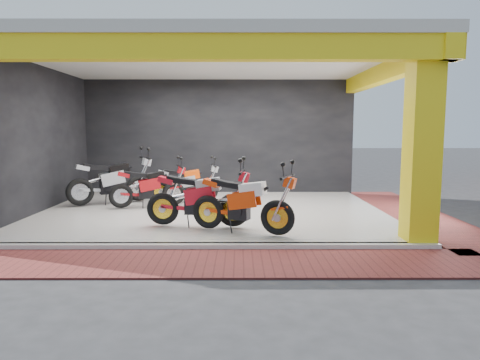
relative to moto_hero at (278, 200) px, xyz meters
The scene contains 16 objects.
ground 1.61m from the moto_hero, 158.04° to the left, with size 80.00×80.00×0.00m, color #2D2D30.
showroom_floor 2.94m from the moto_hero, 117.58° to the left, with size 8.00×6.00×0.10m, color white.
showroom_ceiling 4.04m from the moto_hero, 117.58° to the left, with size 8.40×6.40×0.20m, color beige.
back_wall 5.87m from the moto_hero, 103.22° to the left, with size 8.20×0.20×3.50m, color black.
left_wall 6.07m from the moto_hero, 154.96° to the left, with size 0.20×6.20×3.50m, color black.
corner_column 2.63m from the moto_hero, ahead, with size 0.50×0.50×3.50m, color yellow.
header_beam_front 2.91m from the moto_hero, 160.59° to the right, with size 8.40×0.30×0.40m, color yellow.
header_beam_right 4.48m from the moto_hero, 43.43° to the left, with size 0.30×6.40×0.40m, color yellow.
floor_kerb 1.58m from the moto_hero, 159.83° to the right, with size 8.00×0.20×0.10m, color white.
paver_front 1.97m from the moto_hero, 136.27° to the right, with size 9.00×1.40×0.03m, color maroon.
paver_right 4.36m from the moto_hero, 36.09° to the left, with size 1.40×7.00×0.03m, color maroon.
moto_hero is the anchor object (origin of this frame).
moto_row_a 1.06m from the moto_hero, 139.55° to the left, with size 2.16×0.80×1.32m, color red, non-canonical shape.
moto_row_b 3.85m from the moto_hero, 127.03° to the left, with size 1.95×0.72×1.19m, color #AC1217, non-canonical shape.
moto_row_c 4.05m from the moto_hero, 112.04° to the left, with size 1.89×0.70×1.15m, color #999CA0, non-canonical shape.
moto_row_d 5.03m from the moto_hero, 131.76° to the left, with size 2.28×0.84×1.39m, color #ABAEB3, non-canonical shape.
Camera 1 is at (0.64, -8.02, 1.99)m, focal length 32.00 mm.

